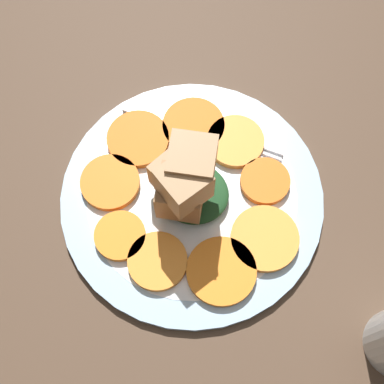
{
  "coord_description": "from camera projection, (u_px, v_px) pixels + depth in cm",
  "views": [
    {
      "loc": [
        -7.81,
        19.99,
        57.05
      ],
      "look_at": [
        0.0,
        0.0,
        4.1
      ],
      "focal_mm": 50.0,
      "sensor_mm": 36.0,
      "label": 1
    }
  ],
  "objects": [
    {
      "name": "table_slab",
      "position": [
        192.0,
        202.0,
        0.6
      ],
      "size": [
        120.0,
        120.0,
        2.0
      ],
      "primitive_type": "cube",
      "color": "#4C3828",
      "rests_on": "ground"
    },
    {
      "name": "plate",
      "position": [
        192.0,
        197.0,
        0.59
      ],
      "size": [
        28.69,
        28.69,
        1.05
      ],
      "color": "#99B7D1",
      "rests_on": "table_slab"
    },
    {
      "name": "carrot_slice_0",
      "position": [
        221.0,
        271.0,
        0.54
      ],
      "size": [
        7.21,
        7.21,
        0.82
      ],
      "primitive_type": "cylinder",
      "color": "orange",
      "rests_on": "plate"
    },
    {
      "name": "carrot_slice_1",
      "position": [
        265.0,
        238.0,
        0.56
      ],
      "size": [
        7.19,
        7.19,
        0.82
      ],
      "primitive_type": "cylinder",
      "color": "orange",
      "rests_on": "plate"
    },
    {
      "name": "carrot_slice_2",
      "position": [
        265.0,
        181.0,
        0.58
      ],
      "size": [
        5.46,
        5.46,
        0.82
      ],
      "primitive_type": "cylinder",
      "color": "orange",
      "rests_on": "plate"
    },
    {
      "name": "carrot_slice_3",
      "position": [
        235.0,
        141.0,
        0.6
      ],
      "size": [
        6.45,
        6.45,
        0.82
      ],
      "primitive_type": "cylinder",
      "color": "orange",
      "rests_on": "plate"
    },
    {
      "name": "carrot_slice_4",
      "position": [
        194.0,
        126.0,
        0.61
      ],
      "size": [
        7.08,
        7.08,
        0.82
      ],
      "primitive_type": "cylinder",
      "color": "#D45F13",
      "rests_on": "plate"
    },
    {
      "name": "carrot_slice_5",
      "position": [
        138.0,
        139.0,
        0.6
      ],
      "size": [
        7.02,
        7.02,
        0.82
      ],
      "primitive_type": "cylinder",
      "color": "#D76215",
      "rests_on": "plate"
    },
    {
      "name": "carrot_slice_6",
      "position": [
        110.0,
        182.0,
        0.58
      ],
      "size": [
        6.49,
        6.49,
        0.82
      ],
      "primitive_type": "cylinder",
      "color": "orange",
      "rests_on": "plate"
    },
    {
      "name": "carrot_slice_7",
      "position": [
        120.0,
        236.0,
        0.56
      ],
      "size": [
        5.42,
        5.42,
        0.82
      ],
      "primitive_type": "cylinder",
      "color": "orange",
      "rests_on": "plate"
    },
    {
      "name": "carrot_slice_8",
      "position": [
        158.0,
        261.0,
        0.55
      ],
      "size": [
        6.2,
        6.2,
        0.82
      ],
      "primitive_type": "cylinder",
      "color": "orange",
      "rests_on": "plate"
    },
    {
      "name": "center_pile",
      "position": [
        187.0,
        182.0,
        0.53
      ],
      "size": [
        8.59,
        8.62,
        10.58
      ],
      "color": "#1E4723",
      "rests_on": "plate"
    },
    {
      "name": "fork",
      "position": [
        205.0,
        135.0,
        0.61
      ],
      "size": [
        19.13,
        2.39,
        0.4
      ],
      "rotation": [
        0.0,
        0.0,
        -0.01
      ],
      "color": "silver",
      "rests_on": "plate"
    }
  ]
}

